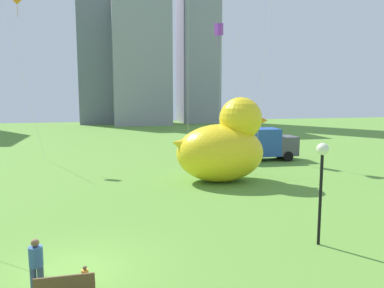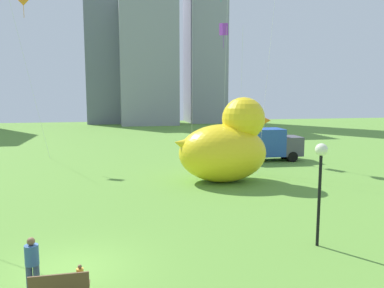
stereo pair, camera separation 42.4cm
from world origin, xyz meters
The scene contains 10 objects.
ground_plane centered at (0.00, 0.00, 0.00)m, with size 140.00×140.00×0.00m, color #609438.
park_bench centered at (-0.13, -2.01, 0.47)m, with size 1.65×0.47×0.90m.
person_adult centered at (-1.02, -1.15, 0.92)m, with size 0.41×0.41×1.67m.
person_child centered at (0.39, -1.54, 0.48)m, with size 0.21×0.21×0.87m.
giant_inflatable_duck centered at (8.85, 11.67, 2.43)m, with size 6.88×4.41×5.70m.
lamppost centered at (9.21, 0.27, 3.16)m, with size 0.47×0.47×4.06m.
box_truck centered at (14.65, 18.79, 1.44)m, with size 5.97×2.60×2.85m.
city_skyline centered at (-7.32, 64.66, 15.56)m, with size 68.23×21.91×40.38m.
kite_purple centered at (11.82, 22.81, 11.87)m, with size 2.60×3.36×12.56m.
kite_orange centered at (-6.19, 24.67, 13.60)m, with size 2.63×1.87×15.02m.
Camera 1 is at (1.13, -12.67, 5.94)m, focal length 35.58 mm.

